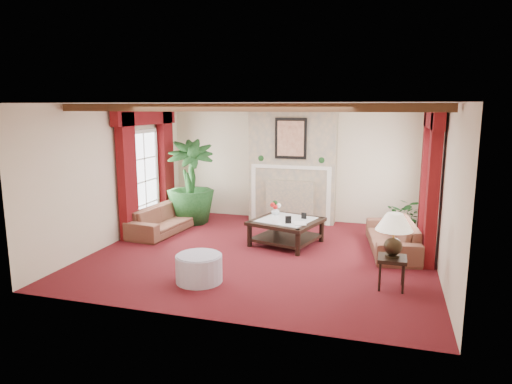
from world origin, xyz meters
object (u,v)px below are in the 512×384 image
(coffee_table, at_px, (286,232))
(sofa_right, at_px, (392,231))
(ottoman, at_px, (199,268))
(potted_palm, at_px, (191,200))
(side_table, at_px, (391,273))
(sofa_left, at_px, (165,215))

(coffee_table, bearing_deg, sofa_right, 19.16)
(sofa_right, height_order, ottoman, sofa_right)
(potted_palm, bearing_deg, coffee_table, -22.13)
(potted_palm, relative_size, side_table, 4.55)
(sofa_left, xyz_separation_m, potted_palm, (0.22, 0.88, 0.17))
(sofa_left, height_order, potted_palm, potted_palm)
(potted_palm, height_order, side_table, potted_palm)
(potted_palm, relative_size, coffee_table, 1.84)
(side_table, bearing_deg, sofa_right, 89.96)
(sofa_left, relative_size, sofa_right, 0.96)
(sofa_right, xyz_separation_m, potted_palm, (-4.46, 0.90, 0.15))
(potted_palm, xyz_separation_m, coffee_table, (2.48, -1.01, -0.29))
(sofa_right, relative_size, side_table, 4.19)
(side_table, bearing_deg, coffee_table, 138.88)
(sofa_right, height_order, side_table, sofa_right)
(sofa_left, height_order, coffee_table, sofa_left)
(sofa_left, xyz_separation_m, coffee_table, (2.69, -0.13, -0.13))
(side_table, bearing_deg, ottoman, -168.79)
(sofa_right, relative_size, coffee_table, 1.70)
(side_table, height_order, ottoman, side_table)
(ottoman, bearing_deg, potted_palm, 116.25)
(coffee_table, bearing_deg, side_table, -25.20)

